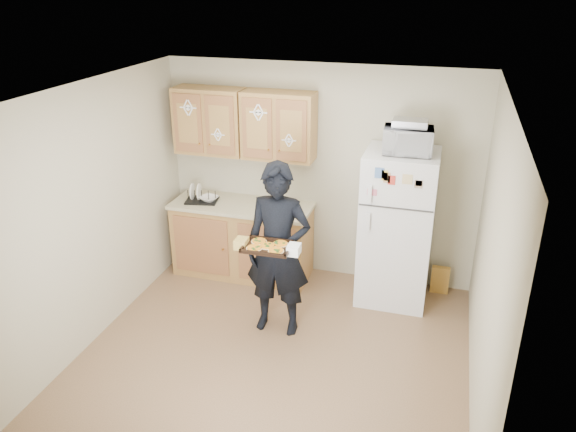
% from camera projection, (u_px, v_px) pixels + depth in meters
% --- Properties ---
extents(floor, '(3.60, 3.60, 0.00)m').
position_uv_depth(floor, '(273.00, 357.00, 5.36)').
color(floor, brown).
rests_on(floor, ground).
extents(ceiling, '(3.60, 3.60, 0.00)m').
position_uv_depth(ceiling, '(270.00, 94.00, 4.37)').
color(ceiling, silver).
rests_on(ceiling, wall_back).
extents(wall_back, '(3.60, 0.04, 2.50)m').
position_uv_depth(wall_back, '(320.00, 174.00, 6.45)').
color(wall_back, '#B9B196').
rests_on(wall_back, floor).
extents(wall_front, '(3.60, 0.04, 2.50)m').
position_uv_depth(wall_front, '(177.00, 367.00, 3.28)').
color(wall_front, '#B9B196').
rests_on(wall_front, floor).
extents(wall_left, '(0.04, 3.60, 2.50)m').
position_uv_depth(wall_left, '(91.00, 216.00, 5.33)').
color(wall_left, '#B9B196').
rests_on(wall_left, floor).
extents(wall_right, '(0.04, 3.60, 2.50)m').
position_uv_depth(wall_right, '(490.00, 267.00, 4.40)').
color(wall_right, '#B9B196').
rests_on(wall_right, floor).
extents(refrigerator, '(0.75, 0.70, 1.70)m').
position_uv_depth(refrigerator, '(397.00, 228.00, 6.03)').
color(refrigerator, white).
rests_on(refrigerator, floor).
extents(base_cabinet, '(1.60, 0.60, 0.86)m').
position_uv_depth(base_cabinet, '(243.00, 240.00, 6.71)').
color(base_cabinet, olive).
rests_on(base_cabinet, floor).
extents(countertop, '(1.64, 0.64, 0.04)m').
position_uv_depth(countertop, '(242.00, 206.00, 6.53)').
color(countertop, '#BBB590').
rests_on(countertop, base_cabinet).
extents(upper_cab_left, '(0.80, 0.33, 0.75)m').
position_uv_depth(upper_cab_left, '(210.00, 121.00, 6.38)').
color(upper_cab_left, olive).
rests_on(upper_cab_left, wall_back).
extents(upper_cab_right, '(0.80, 0.33, 0.75)m').
position_uv_depth(upper_cab_right, '(279.00, 126.00, 6.17)').
color(upper_cab_right, olive).
rests_on(upper_cab_right, wall_back).
extents(cereal_box, '(0.20, 0.07, 0.32)m').
position_uv_depth(cereal_box, '(440.00, 280.00, 6.39)').
color(cereal_box, gold).
rests_on(cereal_box, floor).
extents(person, '(0.66, 0.44, 1.77)m').
position_uv_depth(person, '(278.00, 251.00, 5.46)').
color(person, black).
rests_on(person, floor).
extents(baking_tray, '(0.45, 0.34, 0.04)m').
position_uv_depth(baking_tray, '(267.00, 247.00, 5.13)').
color(baking_tray, black).
rests_on(baking_tray, person).
extents(pizza_front_left, '(0.15, 0.15, 0.02)m').
position_uv_depth(pizza_front_left, '(254.00, 248.00, 5.08)').
color(pizza_front_left, gold).
rests_on(pizza_front_left, baking_tray).
extents(pizza_front_right, '(0.15, 0.15, 0.02)m').
position_uv_depth(pizza_front_right, '(276.00, 251.00, 5.03)').
color(pizza_front_right, gold).
rests_on(pizza_front_right, baking_tray).
extents(pizza_back_left, '(0.15, 0.15, 0.02)m').
position_uv_depth(pizza_back_left, '(259.00, 241.00, 5.21)').
color(pizza_back_left, gold).
rests_on(pizza_back_left, baking_tray).
extents(pizza_back_right, '(0.15, 0.15, 0.02)m').
position_uv_depth(pizza_back_right, '(280.00, 244.00, 5.16)').
color(pizza_back_right, gold).
rests_on(pizza_back_right, baking_tray).
extents(pizza_center, '(0.15, 0.15, 0.02)m').
position_uv_depth(pizza_center, '(267.00, 246.00, 5.12)').
color(pizza_center, gold).
rests_on(pizza_center, baking_tray).
extents(microwave, '(0.51, 0.36, 0.27)m').
position_uv_depth(microwave, '(408.00, 141.00, 5.59)').
color(microwave, white).
rests_on(microwave, refrigerator).
extents(foil_pan, '(0.35, 0.24, 0.07)m').
position_uv_depth(foil_pan, '(410.00, 123.00, 5.55)').
color(foil_pan, silver).
rests_on(foil_pan, microwave).
extents(dish_rack, '(0.41, 0.34, 0.15)m').
position_uv_depth(dish_rack, '(202.00, 195.00, 6.58)').
color(dish_rack, black).
rests_on(dish_rack, countertop).
extents(bowl, '(0.25, 0.25, 0.05)m').
position_uv_depth(bowl, '(209.00, 199.00, 6.57)').
color(bowl, white).
rests_on(bowl, dish_rack).
extents(soap_bottle, '(0.09, 0.09, 0.18)m').
position_uv_depth(soap_bottle, '(289.00, 207.00, 6.22)').
color(soap_bottle, white).
rests_on(soap_bottle, countertop).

